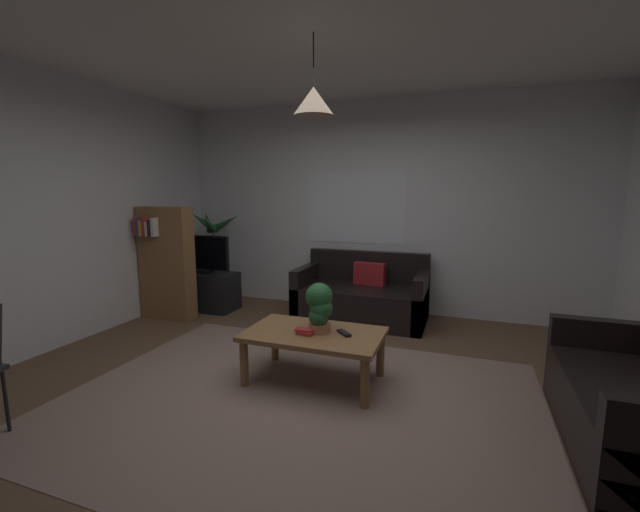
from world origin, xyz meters
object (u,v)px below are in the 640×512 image
object	(u,v)px
book_on_table_0	(306,333)
remote_on_table_0	(344,333)
couch_under_window	(362,298)
tv_stand	(204,291)
tv	(202,254)
pendant_lamp	(314,101)
coffee_table	(314,339)
bookshelf_corner	(166,262)
potted_plant_on_table	(320,306)
potted_palm_corner	(215,261)
book_on_table_1	(304,330)

from	to	relation	value
book_on_table_0	remote_on_table_0	distance (m)	0.31
couch_under_window	tv_stand	bearing A→B (deg)	-172.84
tv	pendant_lamp	size ratio (longest dim) A/B	1.37
couch_under_window	coffee_table	xyz separation A→B (m)	(0.04, -1.78, 0.09)
remote_on_table_0	bookshelf_corner	bearing A→B (deg)	-65.69
pendant_lamp	potted_plant_on_table	bearing A→B (deg)	28.12
couch_under_window	remote_on_table_0	world-z (taller)	couch_under_window
coffee_table	tv_stand	bearing A→B (deg)	145.24
couch_under_window	potted_palm_corner	bearing A→B (deg)	175.63
couch_under_window	pendant_lamp	world-z (taller)	pendant_lamp
book_on_table_1	tv	size ratio (longest dim) A/B	0.18
remote_on_table_0	tv	world-z (taller)	tv
tv_stand	tv	world-z (taller)	tv
remote_on_table_0	potted_plant_on_table	size ratio (longest dim) A/B	0.39
bookshelf_corner	tv_stand	bearing A→B (deg)	69.42
potted_palm_corner	book_on_table_1	bearing A→B (deg)	-42.19
couch_under_window	pendant_lamp	distance (m)	2.66
tv	pendant_lamp	bearing A→B (deg)	-34.38
book_on_table_1	potted_palm_corner	size ratio (longest dim) A/B	0.11
potted_palm_corner	remote_on_table_0	bearing A→B (deg)	-37.10
couch_under_window	potted_plant_on_table	distance (m)	1.80
coffee_table	book_on_table_0	world-z (taller)	book_on_table_0
book_on_table_0	tv_stand	world-z (taller)	tv_stand
coffee_table	book_on_table_1	distance (m)	0.14
book_on_table_1	tv_stand	xyz separation A→B (m)	(-2.12, 1.58, -0.22)
remote_on_table_0	tv_stand	size ratio (longest dim) A/B	0.18
potted_plant_on_table	pendant_lamp	world-z (taller)	pendant_lamp
couch_under_window	remote_on_table_0	distance (m)	1.78
remote_on_table_0	pendant_lamp	world-z (taller)	pendant_lamp
book_on_table_0	remote_on_table_0	xyz separation A→B (m)	(0.29, 0.10, -0.00)
book_on_table_0	potted_palm_corner	distance (m)	3.02
tv_stand	pendant_lamp	world-z (taller)	pendant_lamp
couch_under_window	potted_palm_corner	distance (m)	2.27
book_on_table_1	potted_plant_on_table	distance (m)	0.23
potted_plant_on_table	pendant_lamp	size ratio (longest dim) A/B	0.69
coffee_table	tv	bearing A→B (deg)	145.62
potted_plant_on_table	book_on_table_0	bearing A→B (deg)	-131.07
book_on_table_1	remote_on_table_0	bearing A→B (deg)	18.32
book_on_table_0	pendant_lamp	bearing A→B (deg)	60.12
tv_stand	potted_palm_corner	distance (m)	0.56
book_on_table_0	tv	world-z (taller)	tv
coffee_table	potted_palm_corner	bearing A→B (deg)	139.58
coffee_table	remote_on_table_0	xyz separation A→B (m)	(0.25, 0.03, 0.07)
book_on_table_0	potted_palm_corner	xyz separation A→B (m)	(-2.24, 2.02, 0.13)
coffee_table	pendant_lamp	xyz separation A→B (m)	(-0.00, 0.00, 1.89)
tv	potted_palm_corner	distance (m)	0.51
potted_palm_corner	tv	bearing A→B (deg)	-76.10
coffee_table	tv_stand	distance (m)	2.65
potted_palm_corner	pendant_lamp	distance (m)	3.44
book_on_table_0	tv	distance (m)	2.66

